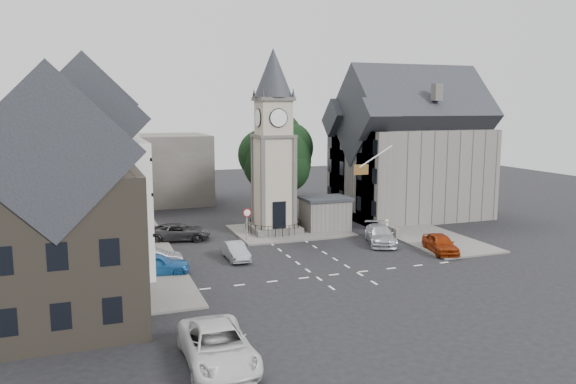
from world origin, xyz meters
name	(u,v)px	position (x,y,z in m)	size (l,w,h in m)	color
ground	(307,255)	(0.00, 0.00, 0.00)	(120.00, 120.00, 0.00)	black
pavement_west	(132,249)	(-12.50, 6.00, 0.07)	(6.00, 30.00, 0.14)	#595651
pavement_east	(391,223)	(12.00, 8.00, 0.07)	(6.00, 26.00, 0.14)	#595651
central_island	(289,231)	(1.50, 8.00, 0.08)	(10.00, 8.00, 0.16)	#595651
road_markings	(337,274)	(0.00, -5.50, 0.01)	(20.00, 8.00, 0.01)	silver
clock_tower	(274,143)	(0.00, 7.99, 8.12)	(4.86, 4.86, 16.25)	#4C4944
stone_shelter	(325,214)	(4.80, 7.50, 1.55)	(4.30, 3.30, 3.08)	slate
town_tree	(277,151)	(2.00, 13.00, 6.97)	(7.20, 7.20, 10.80)	black
warning_sign_post	(247,218)	(-3.20, 5.43, 2.03)	(0.70, 0.19, 2.85)	black
terrace_pink	(87,158)	(-15.50, 16.00, 6.58)	(8.10, 7.60, 12.80)	#D19B8F
terrace_cream	(88,166)	(-15.50, 8.00, 6.58)	(8.10, 7.60, 12.80)	beige
terrace_tudor	(89,184)	(-15.50, 0.00, 6.19)	(8.10, 7.60, 12.00)	silver
building_sw_stone	(59,225)	(-17.00, -9.00, 5.35)	(8.60, 7.60, 10.40)	#423B32
backdrop_west	(120,170)	(-12.00, 28.00, 4.00)	(20.00, 10.00, 8.00)	#4C4944
east_building	(408,156)	(15.59, 11.00, 6.26)	(14.40, 11.40, 12.60)	slate
east_boundary_wall	(356,217)	(9.20, 10.00, 0.45)	(0.40, 16.00, 0.90)	slate
flagpole	(376,156)	(8.00, 4.00, 7.00)	(3.68, 0.10, 2.74)	white
car_west_blue	(156,264)	(-11.50, -1.52, 0.75)	(1.78, 4.43, 1.51)	#1B5596
car_west_silver	(153,258)	(-11.50, 0.50, 0.69)	(1.45, 4.17, 1.37)	#A7AAAF
car_west_grey	(179,232)	(-8.46, 8.00, 0.73)	(2.41, 5.22, 1.45)	#29292B
car_island_silver	(235,251)	(-5.50, 0.50, 0.64)	(1.35, 3.87, 1.28)	#979A9F
car_island_east	(380,235)	(7.00, 1.15, 0.76)	(2.12, 5.22, 1.52)	#B2B5BB
car_east_red	(440,243)	(9.98, -3.00, 0.74)	(1.75, 4.35, 1.48)	maroon
van_sw_white	(218,346)	(-10.56, -16.00, 0.86)	(2.85, 6.18, 1.72)	silver
pedestrian	(386,230)	(8.00, 2.00, 0.92)	(0.67, 0.44, 1.84)	beige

